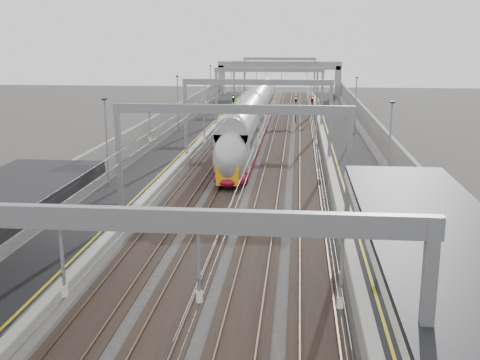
# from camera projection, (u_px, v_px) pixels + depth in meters

# --- Properties ---
(platform_left) EXTENTS (4.00, 120.00, 1.00)m
(platform_left) POSITION_uv_depth(u_px,v_px,m) (175.00, 153.00, 56.66)
(platform_left) COLOR black
(platform_left) RESTS_ON ground
(platform_right) EXTENTS (4.00, 120.00, 1.00)m
(platform_right) POSITION_uv_depth(u_px,v_px,m) (346.00, 156.00, 55.15)
(platform_right) COLOR black
(platform_right) RESTS_ON ground
(tracks) EXTENTS (11.40, 140.00, 0.20)m
(tracks) POSITION_uv_depth(u_px,v_px,m) (259.00, 159.00, 56.01)
(tracks) COLOR black
(tracks) RESTS_ON ground
(overhead_line) EXTENTS (13.00, 140.00, 6.60)m
(overhead_line) POSITION_uv_depth(u_px,v_px,m) (264.00, 87.00, 61.01)
(overhead_line) COLOR gray
(overhead_line) RESTS_ON platform_left
(overbridge) EXTENTS (22.00, 2.20, 6.90)m
(overbridge) POSITION_uv_depth(u_px,v_px,m) (279.00, 70.00, 108.05)
(overbridge) COLOR slate
(overbridge) RESTS_ON ground
(wall_left) EXTENTS (0.30, 120.00, 3.20)m
(wall_left) POSITION_uv_depth(u_px,v_px,m) (141.00, 141.00, 56.70)
(wall_left) COLOR slate
(wall_left) RESTS_ON ground
(wall_right) EXTENTS (0.30, 120.00, 3.20)m
(wall_right) POSITION_uv_depth(u_px,v_px,m) (382.00, 145.00, 54.60)
(wall_right) COLOR slate
(wall_right) RESTS_ON ground
(train) EXTENTS (2.64, 48.19, 4.18)m
(train) POSITION_uv_depth(u_px,v_px,m) (251.00, 123.00, 65.18)
(train) COLOR maroon
(train) RESTS_ON ground
(signal_green) EXTENTS (0.32, 0.32, 3.48)m
(signal_green) POSITION_uv_depth(u_px,v_px,m) (234.00, 103.00, 81.14)
(signal_green) COLOR black
(signal_green) RESTS_ON ground
(signal_red_near) EXTENTS (0.32, 0.32, 3.48)m
(signal_red_near) POSITION_uv_depth(u_px,v_px,m) (296.00, 104.00, 79.93)
(signal_red_near) COLOR black
(signal_red_near) RESTS_ON ground
(signal_red_far) EXTENTS (0.32, 0.32, 3.48)m
(signal_red_far) POSITION_uv_depth(u_px,v_px,m) (312.00, 104.00, 80.36)
(signal_red_far) COLOR black
(signal_red_far) RESTS_ON ground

